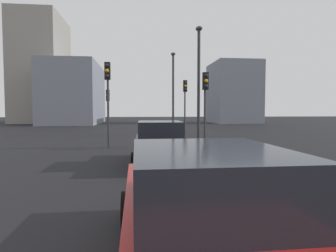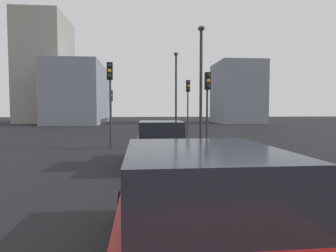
# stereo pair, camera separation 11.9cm
# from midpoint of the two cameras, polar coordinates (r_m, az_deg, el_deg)

# --- Properties ---
(car_black_lead) EXTENTS (4.29, 2.04, 1.59)m
(car_black_lead) POSITION_cam_midpoint_polar(r_m,az_deg,el_deg) (10.46, -2.04, -3.57)
(car_black_lead) COLOR black
(car_black_lead) RESTS_ON ground_plane
(car_red_second) EXTENTS (4.71, 2.12, 1.58)m
(car_red_second) POSITION_cam_midpoint_polar(r_m,az_deg,el_deg) (3.51, 6.38, -17.48)
(car_red_second) COLOR maroon
(car_red_second) RESTS_ON ground_plane
(traffic_light_near_left) EXTENTS (0.32, 0.30, 4.47)m
(traffic_light_near_left) POSITION_cam_midpoint_polar(r_m,az_deg,el_deg) (15.20, -12.26, 7.69)
(traffic_light_near_left) COLOR #2D2D30
(traffic_light_near_left) RESTS_ON ground_plane
(traffic_light_near_right) EXTENTS (0.32, 0.30, 3.95)m
(traffic_light_near_right) POSITION_cam_midpoint_polar(r_m,az_deg,el_deg) (14.94, 7.30, 6.45)
(traffic_light_near_right) COLOR #2D2D30
(traffic_light_near_right) RESTS_ON ground_plane
(traffic_light_far_left) EXTENTS (0.32, 0.29, 3.62)m
(traffic_light_far_left) POSITION_cam_midpoint_polar(r_m,az_deg,el_deg) (23.50, -12.13, 4.67)
(traffic_light_far_left) COLOR #2D2D30
(traffic_light_far_left) RESTS_ON ground_plane
(traffic_light_far_right) EXTENTS (0.32, 0.30, 4.32)m
(traffic_light_far_right) POSITION_cam_midpoint_polar(r_m,az_deg,el_deg) (22.31, 3.31, 6.05)
(traffic_light_far_right) COLOR #2D2D30
(traffic_light_far_right) RESTS_ON ground_plane
(street_lamp_kerbside) EXTENTS (0.56, 0.36, 6.50)m
(street_lamp_kerbside) POSITION_cam_midpoint_polar(r_m,az_deg,el_deg) (22.52, 0.89, 8.04)
(street_lamp_kerbside) COLOR #2D2D30
(street_lamp_kerbside) RESTS_ON ground_plane
(street_lamp_far) EXTENTS (0.56, 0.36, 6.48)m
(street_lamp_far) POSITION_cam_midpoint_polar(r_m,az_deg,el_deg) (15.67, 5.97, 10.10)
(street_lamp_far) COLOR #2D2D30
(street_lamp_far) RESTS_ON ground_plane
(building_facade_left) EXTENTS (8.19, 6.62, 9.27)m
(building_facade_left) POSITION_cam_midpoint_polar(r_m,az_deg,el_deg) (45.60, 12.89, 6.47)
(building_facade_left) COLOR gray
(building_facade_left) RESTS_ON ground_plane
(building_facade_center) EXTENTS (13.54, 7.20, 8.60)m
(building_facade_center) POSITION_cam_midpoint_polar(r_m,az_deg,el_deg) (43.99, -18.31, 6.08)
(building_facade_center) COLOR gray
(building_facade_center) RESTS_ON ground_plane
(building_facade_right) EXTENTS (10.68, 6.76, 16.69)m
(building_facade_right) POSITION_cam_midpoint_polar(r_m,az_deg,el_deg) (50.19, -24.13, 10.22)
(building_facade_right) COLOR gray
(building_facade_right) RESTS_ON ground_plane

